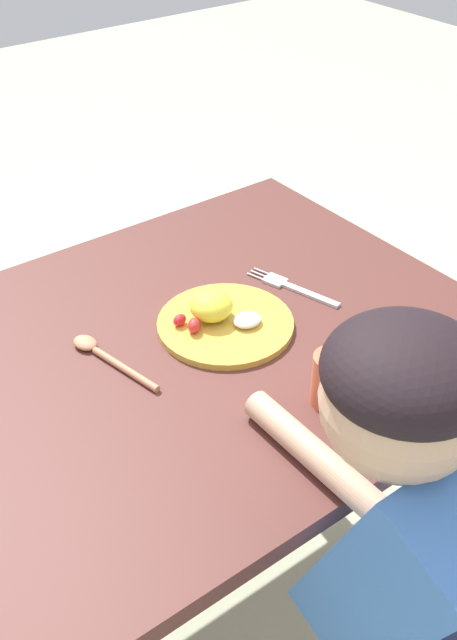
{
  "coord_description": "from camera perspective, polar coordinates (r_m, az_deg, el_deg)",
  "views": [
    {
      "loc": [
        -0.54,
        -0.83,
        1.47
      ],
      "look_at": [
        0.08,
        -0.01,
        0.71
      ],
      "focal_mm": 42.1,
      "sensor_mm": 36.0,
      "label": 1
    }
  ],
  "objects": [
    {
      "name": "dining_table",
      "position": [
        1.35,
        -2.85,
        -6.41
      ],
      "size": [
        1.02,
        0.8,
        0.69
      ],
      "color": "#582D27",
      "rests_on": "ground_plane"
    },
    {
      "name": "ground_plane",
      "position": [
        1.77,
        -2.29,
        -19.62
      ],
      "size": [
        8.0,
        8.0,
        0.0
      ],
      "primitive_type": "plane",
      "color": "beige"
    },
    {
      "name": "spoon",
      "position": [
        1.24,
        -9.51,
        -2.6
      ],
      "size": [
        0.06,
        0.19,
        0.02
      ],
      "rotation": [
        0.0,
        0.0,
        1.78
      ],
      "color": "tan",
      "rests_on": "dining_table"
    },
    {
      "name": "fork",
      "position": [
        1.39,
        4.87,
        2.49
      ],
      "size": [
        0.07,
        0.19,
        0.01
      ],
      "rotation": [
        0.0,
        0.0,
        1.85
      ],
      "color": "silver",
      "rests_on": "dining_table"
    },
    {
      "name": "drinking_cup",
      "position": [
        1.13,
        7.83,
        -4.51
      ],
      "size": [
        0.06,
        0.06,
        0.09
      ],
      "primitive_type": "cylinder",
      "color": "#E46D47",
      "rests_on": "dining_table"
    },
    {
      "name": "person",
      "position": [
        1.08,
        13.23,
        -20.68
      ],
      "size": [
        0.19,
        0.45,
        1.0
      ],
      "color": "#393C59",
      "rests_on": "ground_plane"
    },
    {
      "name": "plate",
      "position": [
        1.29,
        -0.6,
        0.12
      ],
      "size": [
        0.24,
        0.24,
        0.06
      ],
      "color": "gold",
      "rests_on": "dining_table"
    }
  ]
}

